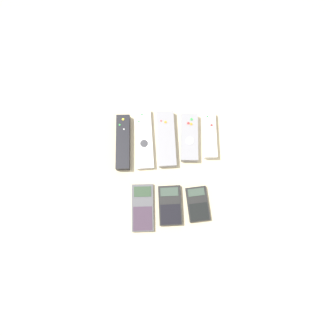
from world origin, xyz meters
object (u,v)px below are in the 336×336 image
Objects in this scene: remote_1 at (144,139)px; remote_4 at (210,135)px; calculator_2 at (198,204)px; calculator_1 at (170,205)px; calculator_0 at (143,208)px; remote_2 at (167,139)px; remote_0 at (123,142)px; remote_3 at (189,138)px.

remote_1 is 0.23m from remote_4.
remote_4 is 0.24m from calculator_2.
remote_4 is (0.23, 0.00, 0.00)m from remote_1.
calculator_1 is 0.09m from calculator_2.
calculator_0 is at bearing -133.77° from remote_4.
remote_2 is 1.23× the size of calculator_0.
calculator_1 is at bearing -120.71° from remote_4.
remote_0 is at bearing 133.07° from calculator_2.
remote_3 is at bearing -2.11° from remote_1.
remote_2 is at bearing 3.65° from remote_0.
remote_2 is at bearing 70.02° from calculator_0.
remote_0 reaches higher than calculator_1.
calculator_1 is (-0.08, -0.23, -0.01)m from remote_3.
remote_1 is at bearing -177.58° from remote_3.
remote_2 is 0.25m from calculator_0.
remote_4 is at bearing 1.65° from remote_2.
remote_0 is at bearing -174.32° from remote_1.
calculator_1 is (0.08, -0.23, -0.00)m from remote_1.
calculator_0 is (-0.17, -0.23, -0.01)m from remote_3.
remote_4 reaches higher than remote_1.
remote_1 is 1.76× the size of calculator_2.
calculator_1 is at bearing 3.28° from calculator_0.
remote_3 is 0.28m from calculator_0.
remote_3 is at bearing 3.20° from remote_0.
calculator_1 is at bearing 175.76° from calculator_2.
remote_0 is 1.22× the size of calculator_0.
remote_4 reaches higher than calculator_0.
remote_1 reaches higher than calculator_0.
remote_1 is at bearing 88.44° from calculator_0.
remote_3 is (0.23, 0.00, -0.00)m from remote_0.
remote_3 is 1.07× the size of calculator_0.
calculator_0 is at bearing -94.10° from remote_1.
remote_3 is at bearing -174.58° from remote_4.
calculator_2 is at bearing -102.11° from remote_4.
remote_3 is 0.23m from calculator_2.
remote_1 is 0.24m from calculator_1.
remote_0 reaches higher than calculator_2.
calculator_0 is (-0.09, -0.23, -0.01)m from remote_2.
remote_1 reaches higher than calculator_2.
remote_0 is 0.23m from calculator_0.
remote_0 reaches higher than remote_3.
remote_4 is at bearing 46.09° from calculator_0.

